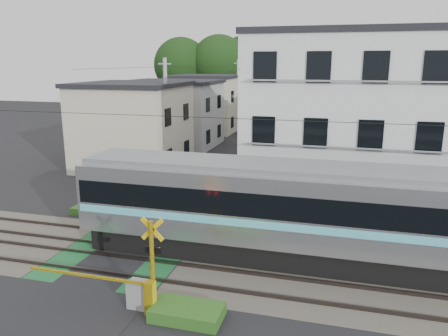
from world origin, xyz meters
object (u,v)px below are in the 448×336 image
(crossing_signal_far, at_px, (112,204))
(apartment_block, at_px, (344,120))
(pedestrian, at_px, (270,126))
(crossing_signal_near, at_px, (141,288))

(crossing_signal_far, relative_size, apartment_block, 0.46)
(crossing_signal_far, height_order, pedestrian, crossing_signal_far)
(crossing_signal_near, relative_size, pedestrian, 2.91)
(crossing_signal_far, bearing_deg, pedestrian, 83.80)
(crossing_signal_near, height_order, pedestrian, crossing_signal_near)
(apartment_block, relative_size, pedestrian, 6.26)
(crossing_signal_far, distance_m, pedestrian, 29.34)
(crossing_signal_far, distance_m, apartment_block, 13.14)
(crossing_signal_near, xyz_separation_m, pedestrian, (-2.01, 36.47, 0.10))
(crossing_signal_near, bearing_deg, apartment_block, 65.78)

